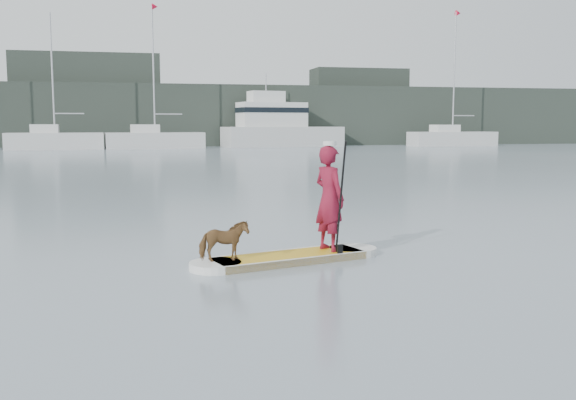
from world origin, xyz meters
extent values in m
plane|color=slate|center=(0.00, 0.00, 0.00)|extent=(140.00, 140.00, 0.00)
cube|color=gold|center=(-2.21, -2.80, 0.06)|extent=(2.62, 1.44, 0.12)
cylinder|color=silver|center=(-3.41, -3.13, 0.06)|extent=(0.80, 0.80, 0.12)
cylinder|color=silver|center=(-1.00, -2.46, 0.06)|extent=(0.80, 0.80, 0.12)
cube|color=silver|center=(-2.31, -2.44, 0.06)|extent=(2.42, 0.73, 0.12)
cube|color=silver|center=(-2.11, -3.15, 0.06)|extent=(2.42, 0.73, 0.12)
imported|color=maroon|center=(-1.47, -2.59, 0.99)|extent=(0.64, 0.75, 1.73)
cylinder|color=silver|center=(-1.47, -2.59, 1.89)|extent=(0.22, 0.22, 0.07)
imported|color=brown|center=(-3.28, -3.09, 0.43)|extent=(0.76, 0.39, 0.62)
cylinder|color=black|center=(-1.37, -2.90, 1.00)|extent=(0.11, 0.30, 1.89)
cube|color=black|center=(-1.37, -2.90, 0.10)|extent=(0.10, 0.05, 0.32)
cube|color=beige|center=(-12.07, 45.08, 0.71)|extent=(8.11, 3.21, 1.43)
cube|color=silver|center=(-12.87, 45.02, 1.78)|extent=(2.35, 2.01, 0.71)
cylinder|color=#B7B7BC|center=(-12.07, 45.08, 6.42)|extent=(0.14, 0.14, 9.98)
cylinder|color=#B7B7BC|center=(-10.85, 45.16, 3.06)|extent=(2.45, 0.28, 0.10)
cube|color=beige|center=(-3.72, 45.40, 0.71)|extent=(8.73, 3.51, 1.42)
cube|color=silver|center=(-4.57, 45.31, 1.77)|extent=(2.56, 2.08, 0.71)
cylinder|color=#B7B7BC|center=(-3.72, 45.40, 6.88)|extent=(0.14, 0.14, 10.93)
cylinder|color=#B7B7BC|center=(-2.51, 45.52, 3.04)|extent=(2.43, 0.36, 0.10)
cone|color=red|center=(-3.47, 45.42, 12.25)|extent=(0.56, 0.62, 0.57)
cube|color=beige|center=(25.16, 46.12, 0.70)|extent=(8.94, 3.29, 1.39)
cube|color=silver|center=(24.29, 46.05, 1.74)|extent=(2.59, 2.00, 0.70)
cylinder|color=#B7B7BC|center=(25.16, 46.12, 7.17)|extent=(0.14, 0.14, 11.54)
cylinder|color=#B7B7BC|center=(26.35, 46.21, 2.99)|extent=(2.39, 0.29, 0.10)
cone|color=red|center=(25.41, 46.14, 12.84)|extent=(0.54, 0.60, 0.56)
cube|color=beige|center=(8.47, 48.37, 0.95)|extent=(12.02, 5.54, 1.89)
cube|color=silver|center=(7.33, 48.16, 3.05)|extent=(6.77, 3.93, 2.31)
cube|color=silver|center=(6.76, 48.06, 4.73)|extent=(3.53, 2.50, 1.05)
cube|color=black|center=(7.33, 48.16, 3.47)|extent=(6.89, 4.02, 0.47)
cylinder|color=#B7B7BC|center=(6.76, 48.06, 6.10)|extent=(0.11, 0.11, 1.68)
cube|color=black|center=(0.00, 53.00, 3.00)|extent=(90.00, 6.00, 6.00)
cube|color=black|center=(-10.00, 54.00, 4.50)|extent=(14.00, 4.00, 9.00)
cube|color=black|center=(18.00, 54.00, 4.00)|extent=(10.00, 4.00, 8.00)
camera|label=1|loc=(-4.37, -12.70, 2.21)|focal=40.00mm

